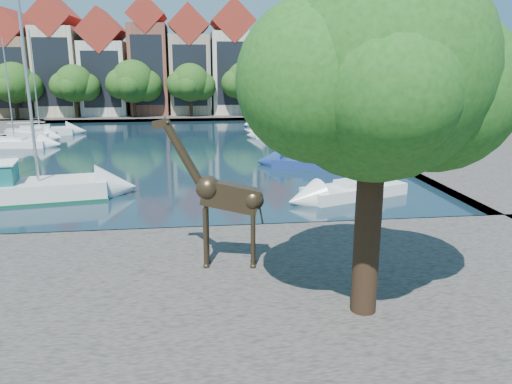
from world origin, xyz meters
TOP-DOWN VIEW (x-y plane):
  - ground at (0.00, 0.00)m, footprint 160.00×160.00m
  - water_basin at (0.00, 24.00)m, footprint 38.00×50.00m
  - near_quay at (0.00, -7.00)m, footprint 50.00×14.00m
  - far_quay at (0.00, 56.00)m, footprint 60.00×16.00m
  - right_quay at (25.00, 24.00)m, footprint 14.00×52.00m
  - plane_tree at (7.62, -9.01)m, footprint 8.32×6.40m
  - townhouse_west_end at (-23.00, 55.99)m, footprint 5.44×9.18m
  - townhouse_west_mid at (-17.00, 55.99)m, footprint 5.94×9.18m
  - townhouse_west_inner at (-10.50, 55.99)m, footprint 6.43×9.18m
  - townhouse_center at (-4.00, 55.99)m, footprint 5.44×9.18m
  - townhouse_east_inner at (2.00, 55.99)m, footprint 5.94×9.18m
  - townhouse_east_mid at (8.50, 55.99)m, footprint 6.43×9.18m
  - townhouse_east_end at (15.00, 55.99)m, footprint 5.44×9.18m
  - far_tree_far_west at (-21.90, 50.49)m, footprint 7.28×5.60m
  - far_tree_west at (-13.91, 50.49)m, footprint 6.76×5.20m
  - far_tree_mid_west at (-5.89, 50.49)m, footprint 7.80×6.00m
  - far_tree_mid_east at (2.10, 50.49)m, footprint 7.02×5.40m
  - far_tree_east at (10.11, 50.49)m, footprint 7.54×5.80m
  - far_tree_far_east at (18.09, 50.49)m, footprint 6.76×5.20m
  - giraffe_statue at (3.35, -4.84)m, footprint 3.94×0.93m
  - motorsailer at (-8.45, 7.28)m, footprint 10.53×4.58m
  - sailboat_left_c at (-15.00, 27.90)m, footprint 6.22×2.59m
  - sailboat_left_d at (-15.00, 33.57)m, footprint 5.37×3.73m
  - sailboat_left_e at (-15.00, 36.16)m, footprint 7.30×3.83m
  - sailboat_right_a at (12.01, 5.89)m, footprint 6.93×4.46m
  - sailboat_right_b at (12.00, 14.57)m, footprint 7.52×5.12m
  - sailboat_right_c at (12.21, 29.94)m, footprint 6.55×4.30m
  - sailboat_right_d at (12.00, 42.33)m, footprint 5.30×3.63m

SIDE VIEW (x-z plane):
  - ground at x=0.00m, z-range 0.00..0.00m
  - water_basin at x=0.00m, z-range 0.00..0.08m
  - near_quay at x=0.00m, z-range 0.00..0.50m
  - far_quay at x=0.00m, z-range 0.00..0.50m
  - right_quay at x=25.00m, z-range 0.00..0.50m
  - sailboat_right_b at x=12.00m, z-range -4.93..6.10m
  - sailboat_left_c at x=-15.00m, z-range -4.48..5.70m
  - sailboat_right_a at x=12.01m, z-range -4.89..6.15m
  - sailboat_right_c at x=12.21m, z-range -3.76..5.02m
  - sailboat_right_d at x=12.00m, z-range -3.75..5.11m
  - sailboat_left_d at x=-15.00m, z-range -4.59..5.96m
  - sailboat_left_e at x=-15.00m, z-range -5.03..6.41m
  - motorsailer at x=-8.45m, z-range -4.99..7.00m
  - giraffe_statue at x=3.35m, z-range 0.45..6.07m
  - far_tree_west at x=-13.91m, z-range 1.40..8.76m
  - far_tree_far_east at x=18.09m, z-range 1.40..8.76m
  - far_tree_mid_east at x=2.10m, z-range 1.37..8.89m
  - far_tree_far_west at x=-21.90m, z-range 1.34..9.02m
  - far_tree_east at x=10.11m, z-range 1.32..9.16m
  - far_tree_mid_west at x=-5.89m, z-range 1.29..9.29m
  - townhouse_east_end at x=15.00m, z-range -0.11..14.32m
  - townhouse_west_inner at x=-10.50m, z-range -0.22..14.92m
  - townhouse_west_end at x=-23.00m, z-range -0.11..14.83m
  - plane_tree at x=7.62m, z-range 2.36..12.98m
  - townhouse_east_inner at x=2.00m, z-range -0.16..15.63m
  - townhouse_east_mid at x=8.50m, z-range -0.22..16.43m
  - townhouse_west_mid at x=-17.00m, z-range -0.16..16.63m
  - townhouse_center at x=-4.00m, z-range -0.10..16.83m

